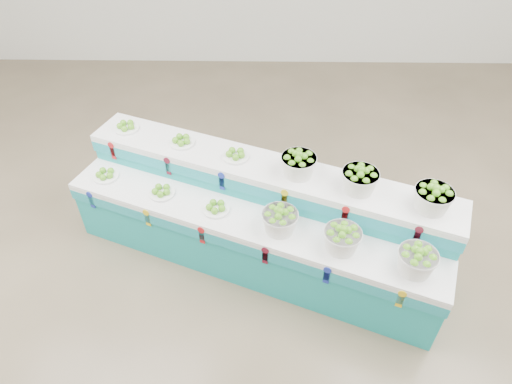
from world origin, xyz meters
TOP-DOWN VIEW (x-y plane):
  - ground at (0.00, 0.00)m, footprint 10.00×10.00m
  - display_stand at (-0.20, 0.49)m, footprint 3.84×2.29m
  - plate_lower_left at (-1.75, 0.86)m, footprint 0.34×0.34m
  - plate_lower_mid at (-1.13, 0.61)m, footprint 0.34×0.34m
  - plate_lower_right at (-0.57, 0.39)m, footprint 0.34×0.34m
  - basket_lower_left at (0.02, 0.15)m, footprint 0.43×0.43m
  - basket_lower_mid at (0.55, -0.06)m, footprint 0.43×0.43m
  - basket_lower_right at (1.13, -0.29)m, footprint 0.43×0.43m
  - plate_upper_left at (-1.58, 1.29)m, footprint 0.34×0.34m
  - plate_upper_mid at (-0.96, 1.04)m, footprint 0.34×0.34m
  - plate_upper_right at (-0.40, 0.82)m, footprint 0.34×0.34m
  - basket_upper_left at (0.19, 0.58)m, footprint 0.43×0.43m
  - basket_upper_mid at (0.72, 0.37)m, footprint 0.43×0.43m
  - basket_upper_right at (1.30, 0.14)m, footprint 0.43×0.43m

SIDE VIEW (x-z plane):
  - ground at x=0.00m, z-range 0.00..0.00m
  - display_stand at x=-0.20m, z-range 0.00..1.02m
  - plate_lower_left at x=-1.75m, z-range 0.72..0.81m
  - plate_lower_mid at x=-1.13m, z-range 0.72..0.81m
  - plate_lower_right at x=-0.57m, z-range 0.72..0.81m
  - basket_lower_left at x=0.02m, z-range 0.72..0.96m
  - basket_lower_mid at x=0.55m, z-range 0.72..0.96m
  - basket_lower_right at x=1.13m, z-range 0.72..0.96m
  - plate_upper_left at x=-1.58m, z-range 1.02..1.11m
  - plate_upper_mid at x=-0.96m, z-range 1.02..1.11m
  - plate_upper_right at x=-0.40m, z-range 1.02..1.11m
  - basket_upper_left at x=0.19m, z-range 1.02..1.26m
  - basket_upper_mid at x=0.72m, z-range 1.02..1.26m
  - basket_upper_right at x=1.30m, z-range 1.02..1.26m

